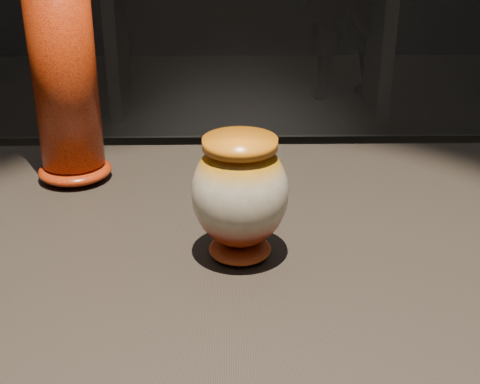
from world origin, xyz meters
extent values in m
cube|color=black|center=(0.00, 0.00, 0.88)|extent=(2.00, 0.80, 0.05)
ellipsoid|color=maroon|center=(0.04, -0.05, 0.91)|extent=(0.11, 0.11, 0.03)
ellipsoid|color=beige|center=(0.04, -0.05, 1.00)|extent=(0.16, 0.16, 0.16)
cylinder|color=orange|center=(0.04, -0.05, 1.07)|extent=(0.12, 0.12, 0.01)
ellipsoid|color=#D8450E|center=(-0.25, 0.23, 0.92)|extent=(0.17, 0.17, 0.04)
cylinder|color=#D8450E|center=(-0.25, 0.23, 1.12)|extent=(0.14, 0.14, 0.37)
cube|color=black|center=(-0.69, 3.43, 0.42)|extent=(0.08, 0.50, 0.85)
cube|color=black|center=(1.01, 3.43, 0.42)|extent=(0.08, 0.50, 0.85)
camera|label=1|loc=(0.02, -0.89, 1.39)|focal=50.00mm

